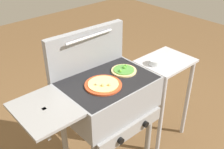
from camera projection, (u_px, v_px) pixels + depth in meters
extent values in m
cube|color=gray|center=(107.00, 94.00, 1.89)|extent=(0.64, 0.48, 0.24)
cube|color=black|center=(107.00, 80.00, 1.83)|extent=(0.61, 0.46, 0.01)
cube|color=gray|center=(44.00, 110.00, 1.55)|extent=(0.32, 0.41, 0.02)
cube|color=gray|center=(47.00, 124.00, 1.61)|extent=(0.02, 0.02, 0.24)
cube|color=gray|center=(131.00, 130.00, 1.81)|extent=(0.58, 0.02, 0.10)
cylinder|color=black|center=(121.00, 141.00, 1.73)|extent=(0.04, 0.02, 0.04)
cylinder|color=black|center=(146.00, 124.00, 1.86)|extent=(0.04, 0.02, 0.04)
cylinder|color=gray|center=(148.00, 137.00, 2.15)|extent=(0.04, 0.04, 0.66)
cylinder|color=gray|center=(65.00, 144.00, 2.08)|extent=(0.04, 0.04, 0.66)
cylinder|color=gray|center=(116.00, 114.00, 2.39)|extent=(0.04, 0.04, 0.66)
cube|color=gray|center=(86.00, 50.00, 1.89)|extent=(0.63, 0.08, 0.30)
cylinder|color=#B7B7BC|center=(90.00, 37.00, 1.80)|extent=(0.38, 0.02, 0.02)
cylinder|color=#C64723|center=(103.00, 85.00, 1.75)|extent=(0.25, 0.25, 0.01)
cylinder|color=#EDD17A|center=(103.00, 84.00, 1.75)|extent=(0.20, 0.20, 0.01)
sphere|color=tan|center=(103.00, 85.00, 1.72)|extent=(0.02, 0.02, 0.02)
sphere|color=#F2B15D|center=(109.00, 85.00, 1.73)|extent=(0.02, 0.02, 0.02)
sphere|color=tan|center=(96.00, 84.00, 1.73)|extent=(0.02, 0.02, 0.02)
cylinder|color=#E0C17F|center=(124.00, 71.00, 1.92)|extent=(0.18, 0.18, 0.01)
cylinder|color=#4C8C38|center=(124.00, 70.00, 1.91)|extent=(0.15, 0.15, 0.01)
sphere|color=#54982B|center=(120.00, 71.00, 1.87)|extent=(0.02, 0.02, 0.02)
sphere|color=#57A138|center=(120.00, 70.00, 1.89)|extent=(0.02, 0.02, 0.02)
sphere|color=#569F2F|center=(126.00, 65.00, 1.95)|extent=(0.02, 0.02, 0.02)
sphere|color=#50A032|center=(124.00, 67.00, 1.92)|extent=(0.03, 0.03, 0.03)
cube|color=#B2B2B7|center=(166.00, 61.00, 2.25)|extent=(0.44, 0.36, 0.02)
cylinder|color=#B2B2B7|center=(161.00, 117.00, 2.25)|extent=(0.04, 0.04, 0.80)
cylinder|color=#B2B2B7|center=(187.00, 100.00, 2.47)|extent=(0.04, 0.04, 0.80)
cylinder|color=#B2B2B7|center=(135.00, 101.00, 2.45)|extent=(0.04, 0.04, 0.80)
cylinder|color=#B2B2B7|center=(162.00, 86.00, 2.66)|extent=(0.04, 0.04, 0.80)
cylinder|color=silver|center=(155.00, 62.00, 2.17)|extent=(0.10, 0.10, 0.04)
cylinder|color=maroon|center=(155.00, 63.00, 2.17)|extent=(0.08, 0.08, 0.02)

